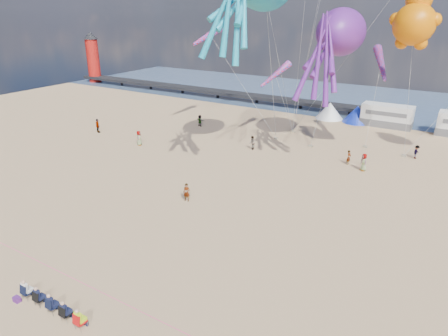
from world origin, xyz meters
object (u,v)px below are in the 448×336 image
(cooler_purple, at_px, (17,299))
(kite_teddy_orange, at_px, (414,24))
(windsock_right, at_px, (275,75))
(standing_person, at_px, (187,192))
(beachgoer_2, at_px, (416,152))
(sandbag_a, at_px, (276,139))
(tent_blue, at_px, (357,114))
(sandbag_d, at_px, (365,147))
(tent_white, at_px, (330,111))
(beachgoer_5, at_px, (349,157))
(beachgoer_0, at_px, (139,138))
(kite_octopus_purple, at_px, (341,32))
(beachgoer_4, at_px, (200,121))
(beachgoer_1, at_px, (252,143))
(windsock_left, at_px, (210,35))
(beachgoer_3, at_px, (98,126))
(spectator_row, at_px, (52,303))
(sandbag_e, at_px, (292,132))
(windsock_mid, at_px, (381,63))
(beachgoer_6, at_px, (364,162))
(motorhome_0, at_px, (387,116))
(sandbag_b, at_px, (311,146))
(lighthouse, at_px, (93,61))
(sandbag_c, at_px, (404,156))

(cooler_purple, bearing_deg, kite_teddy_orange, 66.86)
(cooler_purple, distance_m, windsock_right, 36.68)
(standing_person, bearing_deg, beachgoer_2, 41.87)
(sandbag_a, height_order, windsock_right, windsock_right)
(tent_blue, relative_size, sandbag_d, 8.00)
(tent_white, distance_m, beachgoer_5, 18.75)
(beachgoer_0, xyz_separation_m, sandbag_a, (13.02, 10.56, -0.77))
(kite_octopus_purple, relative_size, windsock_right, 2.29)
(beachgoer_4, height_order, kite_octopus_purple, kite_octopus_purple)
(beachgoer_1, xyz_separation_m, windsock_left, (-9.15, 5.36, 11.31))
(beachgoer_3, bearing_deg, kite_octopus_purple, -140.03)
(spectator_row, distance_m, kite_octopus_purple, 36.32)
(sandbag_a, xyz_separation_m, sandbag_e, (0.60, 3.87, 0.00))
(beachgoer_4, distance_m, windsock_mid, 24.01)
(windsock_left, bearing_deg, standing_person, -50.65)
(beachgoer_5, xyz_separation_m, beachgoer_6, (1.74, -0.97, 0.13))
(kite_octopus_purple, bearing_deg, beachgoer_4, 169.79)
(motorhome_0, bearing_deg, sandbag_d, -91.25)
(beachgoer_4, height_order, windsock_mid, windsock_mid)
(beachgoer_2, height_order, sandbag_d, beachgoer_2)
(tent_blue, bearing_deg, beachgoer_0, -129.23)
(sandbag_b, bearing_deg, kite_octopus_purple, 8.42)
(lighthouse, distance_m, beachgoer_3, 40.65)
(beachgoer_5, bearing_deg, standing_person, 159.12)
(beachgoer_5, xyz_separation_m, windsock_left, (-19.95, 4.26, 11.34))
(spectator_row, bearing_deg, sandbag_e, 92.79)
(sandbag_d, relative_size, kite_octopus_purple, 0.04)
(tent_blue, relative_size, sandbag_e, 8.00)
(beachgoer_0, distance_m, sandbag_e, 19.85)
(cooler_purple, bearing_deg, beachgoer_1, 91.44)
(sandbag_e, bearing_deg, motorhome_0, 43.74)
(spectator_row, distance_m, sandbag_b, 33.68)
(beachgoer_5, bearing_deg, kite_octopus_purple, 51.46)
(motorhome_0, relative_size, kite_octopus_purple, 0.58)
(beachgoer_6, bearing_deg, windsock_mid, 148.44)
(beachgoer_3, bearing_deg, beachgoer_1, -145.76)
(spectator_row, distance_m, windsock_mid, 39.19)
(spectator_row, distance_m, beachgoer_6, 30.77)
(sandbag_c, distance_m, sandbag_e, 14.23)
(sandbag_c, height_order, sandbag_e, same)
(standing_person, bearing_deg, sandbag_a, 79.20)
(windsock_mid, bearing_deg, sandbag_b, -170.59)
(standing_person, relative_size, windsock_mid, 0.26)
(motorhome_0, bearing_deg, tent_white, 180.00)
(cooler_purple, relative_size, sandbag_d, 0.80)
(sandbag_a, distance_m, windsock_left, 15.59)
(standing_person, distance_m, sandbag_a, 19.61)
(beachgoer_3, relative_size, kite_octopus_purple, 0.16)
(lighthouse, height_order, windsock_left, windsock_left)
(tent_blue, bearing_deg, beachgoer_1, -111.70)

